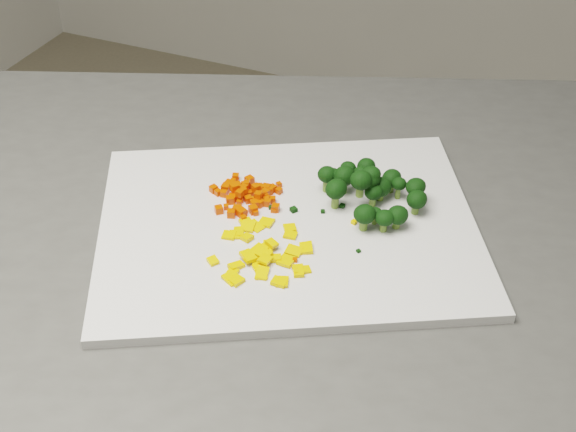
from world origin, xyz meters
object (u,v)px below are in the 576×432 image
at_px(cutting_board, 288,227).
at_px(carrot_pile, 244,189).
at_px(pepper_pile, 261,246).
at_px(broccoli_pile, 371,183).

bearing_deg(cutting_board, carrot_pile, 159.85).
bearing_deg(cutting_board, pepper_pile, -97.42).
bearing_deg(carrot_pile, cutting_board, -20.15).
bearing_deg(pepper_pile, cutting_board, 82.58).
distance_m(cutting_board, carrot_pile, 0.07).
height_order(cutting_board, broccoli_pile, broccoli_pile).
distance_m(pepper_pile, broccoli_pile, 0.15).
distance_m(carrot_pile, pepper_pile, 0.10).
xyz_separation_m(carrot_pile, broccoli_pile, (0.14, 0.05, 0.01)).
xyz_separation_m(cutting_board, pepper_pile, (-0.01, -0.06, 0.01)).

